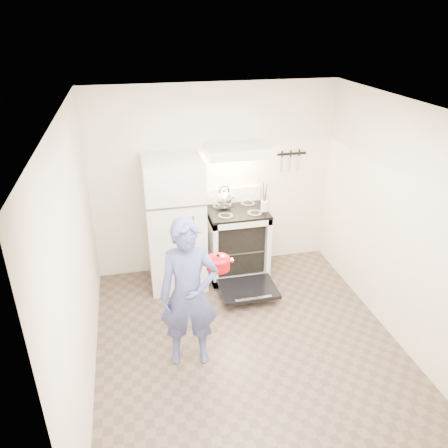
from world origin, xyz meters
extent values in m
plane|color=brown|center=(0.00, 0.00, 0.00)|extent=(3.60, 3.60, 0.00)
cube|color=beige|center=(0.00, 1.80, 1.25)|extent=(3.20, 0.02, 2.50)
cube|color=silver|center=(-0.58, 1.45, 0.85)|extent=(0.70, 0.70, 1.70)
cube|color=silver|center=(0.23, 1.48, 0.46)|extent=(0.76, 0.65, 0.92)
cube|color=black|center=(0.23, 1.48, 0.94)|extent=(0.76, 0.65, 0.03)
cube|color=silver|center=(0.23, 1.76, 1.05)|extent=(0.76, 0.07, 0.20)
cube|color=black|center=(0.23, 0.88, 0.12)|extent=(0.70, 0.54, 0.04)
cube|color=slate|center=(0.23, 1.48, 0.44)|extent=(0.60, 0.52, 0.01)
cube|color=silver|center=(0.23, 1.55, 1.71)|extent=(0.76, 0.50, 0.12)
cube|color=black|center=(1.05, 1.79, 1.55)|extent=(0.40, 0.02, 0.03)
cylinder|color=#927553|center=(0.21, 1.54, 0.45)|extent=(0.37, 0.37, 0.02)
cylinder|color=silver|center=(0.54, 1.30, 1.05)|extent=(0.10, 0.10, 0.13)
imported|color=navy|center=(-0.63, -0.02, 0.79)|extent=(0.61, 0.44, 1.58)
camera|label=1|loc=(-1.07, -3.49, 3.23)|focal=35.00mm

